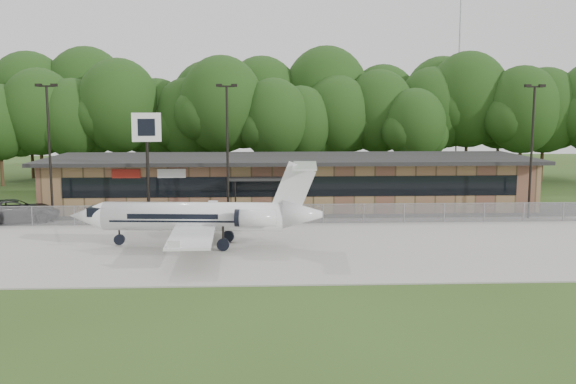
{
  "coord_description": "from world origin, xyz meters",
  "views": [
    {
      "loc": [
        -2.7,
        -31.14,
        8.78
      ],
      "look_at": [
        -0.71,
        12.0,
        2.83
      ],
      "focal_mm": 40.0,
      "sensor_mm": 36.0,
      "label": 1
    }
  ],
  "objects_px": {
    "business_jet": "(202,217)",
    "pole_sign": "(147,139)",
    "terminal": "(290,181)",
    "suv": "(15,211)"
  },
  "relations": [
    {
      "from": "terminal",
      "to": "business_jet",
      "type": "bearing_deg",
      "value": -110.75
    },
    {
      "from": "business_jet",
      "to": "pole_sign",
      "type": "bearing_deg",
      "value": 122.25
    },
    {
      "from": "pole_sign",
      "to": "terminal",
      "type": "bearing_deg",
      "value": 26.55
    },
    {
      "from": "terminal",
      "to": "suv",
      "type": "distance_m",
      "value": 22.07
    },
    {
      "from": "terminal",
      "to": "pole_sign",
      "type": "distance_m",
      "value": 13.69
    },
    {
      "from": "business_jet",
      "to": "terminal",
      "type": "bearing_deg",
      "value": 73.65
    },
    {
      "from": "terminal",
      "to": "pole_sign",
      "type": "bearing_deg",
      "value": -146.89
    },
    {
      "from": "terminal",
      "to": "suv",
      "type": "bearing_deg",
      "value": -160.42
    },
    {
      "from": "business_jet",
      "to": "suv",
      "type": "xyz_separation_m",
      "value": [
        -14.6,
        8.85,
        -1.0
      ]
    },
    {
      "from": "business_jet",
      "to": "pole_sign",
      "type": "distance_m",
      "value": 11.16
    }
  ]
}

